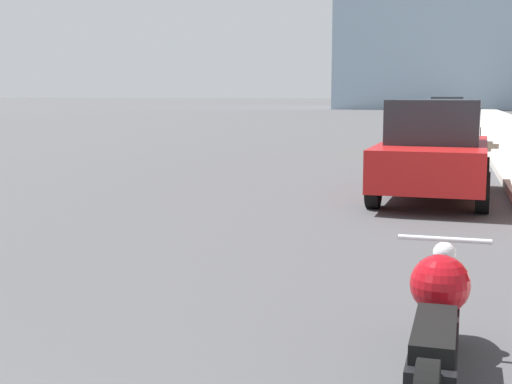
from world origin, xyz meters
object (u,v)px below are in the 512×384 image
object	(u,v)px
parked_car_yellow	(446,124)
parked_car_silver	(446,113)
motorcycle	(437,336)
parked_car_red	(434,150)

from	to	relation	value
parked_car_yellow	parked_car_silver	distance (m)	11.66
motorcycle	parked_car_red	bearing A→B (deg)	92.83
motorcycle	parked_car_red	size ratio (longest dim) A/B	0.65
motorcycle	parked_car_yellow	distance (m)	19.09
motorcycle	parked_car_red	distance (m)	8.27
parked_car_red	parked_car_yellow	distance (m)	10.83
motorcycle	parked_car_yellow	size ratio (longest dim) A/B	0.59
parked_car_red	parked_car_yellow	xyz separation A→B (m)	(0.18, 10.83, -0.03)
motorcycle	parked_car_yellow	xyz separation A→B (m)	(-0.00, 19.08, 0.38)
parked_car_yellow	motorcycle	bearing A→B (deg)	-85.86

